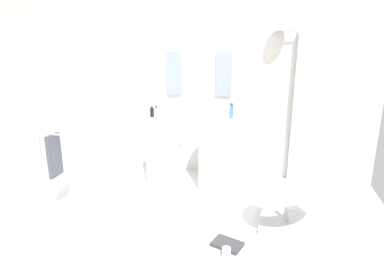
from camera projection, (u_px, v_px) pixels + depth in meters
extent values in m
cube|color=silver|center=(166.00, 229.00, 3.41)|extent=(4.80, 3.60, 0.04)
cube|color=silver|center=(199.00, 84.00, 4.61)|extent=(4.80, 0.10, 2.60)
cube|color=white|center=(166.00, 160.00, 4.44)|extent=(0.40, 0.40, 0.61)
cylinder|color=white|center=(165.00, 127.00, 4.32)|extent=(0.52, 0.52, 0.34)
cylinder|color=#B7BABF|center=(168.00, 109.00, 4.39)|extent=(0.02, 0.02, 0.10)
cube|color=white|center=(217.00, 165.00, 4.29)|extent=(0.40, 0.40, 0.61)
cylinder|color=white|center=(217.00, 131.00, 4.16)|extent=(0.52, 0.52, 0.34)
cylinder|color=#B7BABF|center=(219.00, 112.00, 4.24)|extent=(0.02, 0.02, 0.10)
cube|color=#8C9EA8|center=(174.00, 73.00, 4.58)|extent=(0.22, 0.03, 0.60)
cube|color=#8C9EA8|center=(224.00, 74.00, 4.43)|extent=(0.22, 0.03, 0.60)
cube|color=#B7BABF|center=(298.00, 109.00, 4.27)|extent=(0.14, 0.08, 2.05)
cylinder|color=#B7BABF|center=(292.00, 30.00, 4.02)|extent=(0.30, 0.02, 0.02)
cylinder|color=#B7BABF|center=(280.00, 30.00, 4.02)|extent=(0.24, 0.24, 0.02)
cube|color=#B7BABF|center=(286.00, 223.00, 3.43)|extent=(0.56, 0.50, 0.06)
cylinder|color=#B7BABF|center=(287.00, 209.00, 3.38)|extent=(0.05, 0.05, 0.34)
torus|color=white|center=(288.00, 191.00, 3.33)|extent=(1.10, 1.10, 0.49)
cylinder|color=#B7BABF|center=(42.00, 168.00, 3.73)|extent=(0.03, 0.03, 0.95)
cylinder|color=#B7BABF|center=(52.00, 134.00, 3.58)|extent=(0.36, 0.02, 0.02)
cube|color=#4C515B|center=(54.00, 155.00, 3.64)|extent=(0.04, 0.22, 0.50)
cube|color=#B2B2B7|center=(211.00, 247.00, 3.07)|extent=(1.30, 0.63, 0.01)
cube|color=#38383D|center=(227.00, 244.00, 3.09)|extent=(0.33, 0.28, 0.03)
cylinder|color=white|center=(226.00, 253.00, 2.91)|extent=(0.08, 0.08, 0.10)
cylinder|color=black|center=(152.00, 112.00, 4.15)|extent=(0.05, 0.05, 0.12)
cylinder|color=black|center=(152.00, 107.00, 4.13)|extent=(0.03, 0.03, 0.02)
cylinder|color=#4C72B7|center=(231.00, 112.00, 4.08)|extent=(0.05, 0.05, 0.17)
cylinder|color=black|center=(232.00, 104.00, 4.05)|extent=(0.03, 0.03, 0.02)
cylinder|color=silver|center=(156.00, 112.00, 4.13)|extent=(0.05, 0.05, 0.13)
cylinder|color=black|center=(156.00, 107.00, 4.11)|extent=(0.03, 0.03, 0.02)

